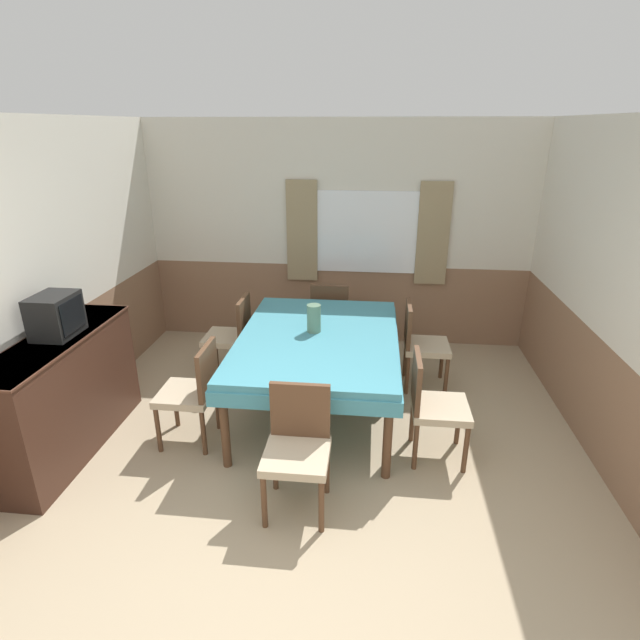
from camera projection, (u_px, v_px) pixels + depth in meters
The scene contains 14 objects.
ground_plane at pixel (285, 595), 2.86m from camera, with size 16.00×16.00×0.00m, color tan.
wall_back at pixel (339, 236), 5.85m from camera, with size 4.87×0.09×2.60m.
wall_left at pixel (62, 275), 4.34m from camera, with size 0.05×4.13×2.60m.
wall_right at pixel (608, 293), 3.88m from camera, with size 0.05×4.13×2.60m.
dining_table at pixel (318, 346), 4.49m from camera, with size 1.43×1.99×0.76m.
chair_right_far at pixel (421, 342), 5.00m from camera, with size 0.44×0.44×0.88m.
chair_left_far at pixel (232, 334), 5.20m from camera, with size 0.44×0.44×0.88m.
chair_head_near at pixel (298, 444), 3.40m from camera, with size 0.44×0.44×0.88m.
chair_right_near at pixel (432, 403), 3.91m from camera, with size 0.44×0.44×0.88m.
chair_head_window at pixel (330, 315), 5.71m from camera, with size 0.44×0.44×0.88m.
chair_left_near at pixel (193, 389), 4.10m from camera, with size 0.44×0.44×0.88m.
sideboard at pixel (65, 394), 4.00m from camera, with size 0.46×1.57×0.99m.
tv at pixel (56, 315), 3.84m from camera, with size 0.29×0.36×0.33m.
vase at pixel (314, 318), 4.49m from camera, with size 0.13×0.13×0.26m.
Camera 1 is at (0.43, -2.05, 2.52)m, focal length 28.00 mm.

